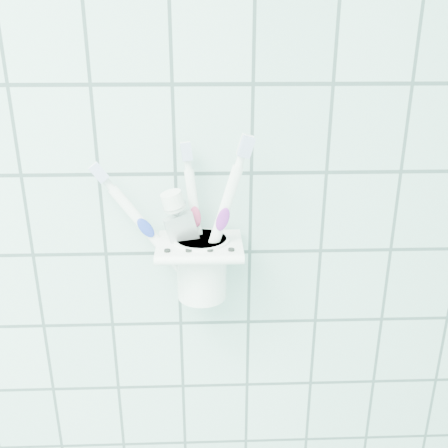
% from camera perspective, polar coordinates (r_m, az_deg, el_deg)
% --- Properties ---
extents(holder_bracket, '(0.11, 0.10, 0.03)m').
position_cam_1_polar(holder_bracket, '(0.65, -2.80, -2.62)').
color(holder_bracket, white).
rests_on(holder_bracket, wall_back).
extents(cup, '(0.07, 0.07, 0.09)m').
position_cam_1_polar(cup, '(0.67, -2.57, -4.68)').
color(cup, white).
rests_on(cup, holder_bracket).
extents(toothbrush_pink, '(0.12, 0.02, 0.20)m').
position_cam_1_polar(toothbrush_pink, '(0.65, -3.50, 1.18)').
color(toothbrush_pink, white).
rests_on(toothbrush_pink, cup).
extents(toothbrush_blue, '(0.03, 0.02, 0.20)m').
position_cam_1_polar(toothbrush_blue, '(0.65, -2.31, 0.68)').
color(toothbrush_blue, white).
rests_on(toothbrush_blue, cup).
extents(toothbrush_orange, '(0.07, 0.02, 0.22)m').
position_cam_1_polar(toothbrush_orange, '(0.63, -3.22, 0.97)').
color(toothbrush_orange, white).
rests_on(toothbrush_orange, cup).
extents(toothpaste_tube, '(0.06, 0.04, 0.15)m').
position_cam_1_polar(toothpaste_tube, '(0.66, -3.03, -0.85)').
color(toothpaste_tube, silver).
rests_on(toothpaste_tube, cup).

